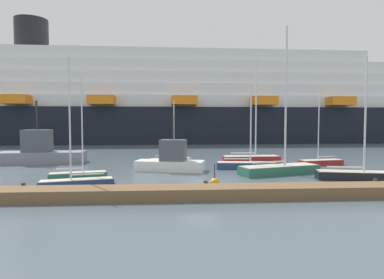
{
  "coord_description": "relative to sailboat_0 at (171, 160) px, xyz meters",
  "views": [
    {
      "loc": [
        -2.13,
        -23.61,
        4.39
      ],
      "look_at": [
        0.0,
        8.9,
        2.67
      ],
      "focal_mm": 30.86,
      "sensor_mm": 36.0,
      "label": 1
    }
  ],
  "objects": [
    {
      "name": "ground_plane",
      "position": [
        2.09,
        -11.75,
        -0.34
      ],
      "size": [
        600.0,
        600.0,
        0.0
      ],
      "primitive_type": "plane",
      "color": "#4C5B66"
    },
    {
      "name": "dock_pier",
      "position": [
        2.09,
        -16.58,
        0.0
      ],
      "size": [
        26.99,
        2.17,
        0.82
      ],
      "color": "brown",
      "rests_on": "ground_plane"
    },
    {
      "name": "sailboat_0",
      "position": [
        0.0,
        0.0,
        0.0
      ],
      "size": [
        4.57,
        2.26,
        6.71
      ],
      "rotation": [
        0.0,
        0.0,
        0.24
      ],
      "color": "#BCB29E",
      "rests_on": "ground_plane"
    },
    {
      "name": "sailboat_1",
      "position": [
        -6.53,
        -12.25,
        0.08
      ],
      "size": [
        5.06,
        2.39,
        8.82
      ],
      "rotation": [
        0.0,
        0.0,
        3.41
      ],
      "color": "navy",
      "rests_on": "ground_plane"
    },
    {
      "name": "sailboat_2",
      "position": [
        8.69,
        -0.31,
        0.19
      ],
      "size": [
        6.16,
        1.91,
        10.92
      ],
      "rotation": [
        0.0,
        0.0,
        0.04
      ],
      "color": "maroon",
      "rests_on": "ground_plane"
    },
    {
      "name": "sailboat_3",
      "position": [
        7.03,
        -4.94,
        0.08
      ],
      "size": [
        5.58,
        1.89,
        7.89
      ],
      "rotation": [
        0.0,
        0.0,
        -0.09
      ],
      "color": "navy",
      "rests_on": "ground_plane"
    },
    {
      "name": "sailboat_4",
      "position": [
        15.3,
        -2.82,
        0.03
      ],
      "size": [
        4.62,
        2.05,
        7.08
      ],
      "rotation": [
        0.0,
        0.0,
        3.33
      ],
      "color": "maroon",
      "rests_on": "ground_plane"
    },
    {
      "name": "sailboat_5",
      "position": [
        9.15,
        -8.24,
        0.23
      ],
      "size": [
        7.28,
        3.93,
        12.39
      ],
      "rotation": [
        0.0,
        0.0,
        0.3
      ],
      "color": "#2D6B51",
      "rests_on": "ground_plane"
    },
    {
      "name": "sailboat_6",
      "position": [
        14.15,
        -11.35,
        0.13
      ],
      "size": [
        6.1,
        2.73,
        9.22
      ],
      "rotation": [
        0.0,
        0.0,
        -0.22
      ],
      "color": "black",
      "rests_on": "ground_plane"
    },
    {
      "name": "sailboat_7",
      "position": [
        -7.3,
        -9.04,
        0.04
      ],
      "size": [
        4.49,
        2.12,
        7.84
      ],
      "rotation": [
        0.0,
        0.0,
        0.26
      ],
      "color": "#2D6B51",
      "rests_on": "ground_plane"
    },
    {
      "name": "fishing_boat_0",
      "position": [
        -13.89,
        0.67,
        0.83
      ],
      "size": [
        8.97,
        3.44,
        6.67
      ],
      "rotation": [
        0.0,
        0.0,
        3.2
      ],
      "color": "gray",
      "rests_on": "ground_plane"
    },
    {
      "name": "fishing_boat_1",
      "position": [
        0.01,
        -5.76,
        0.64
      ],
      "size": [
        6.43,
        3.45,
        4.96
      ],
      "rotation": [
        0.0,
        0.0,
        -0.23
      ],
      "color": "white",
      "rests_on": "ground_plane"
    },
    {
      "name": "channel_buoy_0",
      "position": [
        2.91,
        -13.62,
        -0.01
      ],
      "size": [
        0.65,
        0.65,
        1.59
      ],
      "color": "orange",
      "rests_on": "ground_plane"
    },
    {
      "name": "channel_buoy_1",
      "position": [
        0.62,
        3.95,
        -0.06
      ],
      "size": [
        0.54,
        0.54,
        1.47
      ],
      "color": "green",
      "rests_on": "ground_plane"
    },
    {
      "name": "channel_buoy_2",
      "position": [
        -0.76,
        -3.04,
        -0.07
      ],
      "size": [
        0.51,
        0.51,
        1.51
      ],
      "color": "orange",
      "rests_on": "ground_plane"
    },
    {
      "name": "cruise_ship",
      "position": [
        -5.52,
        38.37,
        8.11
      ],
      "size": [
        134.78,
        22.52,
        26.24
      ],
      "rotation": [
        0.0,
        0.0,
        0.01
      ],
      "color": "black",
      "rests_on": "ground_plane"
    }
  ]
}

